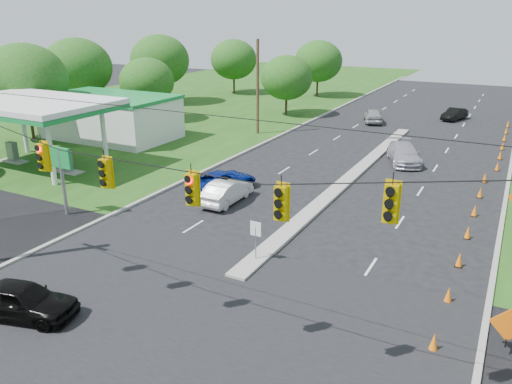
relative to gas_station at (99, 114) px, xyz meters
The scene contains 37 objects.
ground 31.23m from the gas_station, 40.57° to the right, with size 160.00×160.00×0.00m, color black.
grass_left 6.87m from the gas_station, behind, with size 40.00×160.00×0.06m, color #1E4714.
cross_street 31.23m from the gas_station, 40.57° to the right, with size 160.00×14.00×0.02m, color black.
curb_left 16.89m from the gas_station, 35.78° to the left, with size 0.25×110.00×0.16m, color gray.
curb_right 35.22m from the gas_station, 16.13° to the left, with size 0.25×110.00×0.16m, color gray.
median 23.79m from the gas_station, ahead, with size 1.00×34.00×0.18m, color gray.
median_sign 27.62m from the gas_station, 31.07° to the right, with size 0.55×0.06×2.05m.
signal_span 31.83m from the gas_station, 42.00° to the right, with size 25.60×0.32×9.00m.
utility_pole_far_left 14.93m from the gas_station, 41.21° to the left, with size 0.28×0.28×9.00m, color #422D1C.
gas_station is the anchor object (origin of this frame).
cone_0 36.63m from the gas_station, 28.14° to the right, with size 0.32×0.32×0.70m, color orange.
cone_1 35.12m from the gas_station, 23.09° to the right, with size 0.32×0.32×0.70m, color orange.
cone_2 33.90m from the gas_station, 17.63° to the right, with size 0.32×0.32×0.70m, color orange.
cone_3 33.01m from the gas_station, 11.81° to the right, with size 0.32×0.32×0.70m, color orange.
cone_4 32.48m from the gas_station, ahead, with size 0.32×0.32×0.70m, color orange.
cone_5 32.32m from the gas_station, ahead, with size 0.32×0.32×0.70m, color orange.
cone_6 32.53m from the gas_station, ahead, with size 0.32×0.32×0.70m, color orange.
cone_7 33.70m from the gas_station, 12.46° to the left, with size 0.32×0.32×0.70m, color orange.
cone_8 34.63m from the gas_station, 18.14° to the left, with size 0.32×0.32×0.70m, color orange.
cone_9 35.87m from the gas_station, 23.47° to the left, with size 0.32×0.32×0.70m, color orange.
cone_10 37.40m from the gas_station, 28.40° to the left, with size 0.32×0.32×0.70m, color orange.
cone_11 39.18m from the gas_station, 32.92° to the left, with size 0.32×0.32×0.70m, color orange.
cone_12 41.19m from the gas_station, 37.01° to the left, with size 0.32×0.32×0.70m, color orange.
work_sign_0 38.11m from the gas_station, 25.25° to the right, with size 1.27×0.58×1.37m.
tree_1 7.38m from the gas_station, 160.57° to the right, with size 7.56×7.56×8.82m.
tree_2 10.19m from the gas_station, 103.60° to the left, with size 5.88×5.88×6.86m.
tree_3 21.66m from the gas_station, 112.93° to the left, with size 7.56×7.56×8.82m.
tree_4 32.14m from the gas_station, 97.82° to the left, with size 6.72×6.72×7.84m.
tree_5 22.05m from the gas_station, 63.99° to the left, with size 5.88×5.88×6.86m.
tree_6 35.67m from the gas_station, 77.60° to the left, with size 6.72×6.72×7.84m.
tree_14 13.29m from the gas_station, 143.18° to the left, with size 7.56×7.56×8.82m.
black_sedan 28.80m from the gas_station, 51.61° to the right, with size 1.74×4.33×1.47m, color black.
white_sedan 20.06m from the gas_station, 23.68° to the right, with size 1.52×4.36×1.44m, color silver.
blue_pickup 18.09m from the gas_station, 20.06° to the right, with size 2.21×4.80×1.33m, color navy.
silver_car_far 26.87m from the gas_station, 13.18° to the left, with size 2.14×5.26×1.53m, color #9D99A7.
silver_car_oncoming 28.50m from the gas_station, 46.16° to the left, with size 1.80×4.47×1.52m, color gray.
dark_car_receding 37.86m from the gas_station, 43.69° to the left, with size 1.41×4.05×1.33m, color black.
Camera 1 is at (9.94, -12.77, 11.07)m, focal length 35.00 mm.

